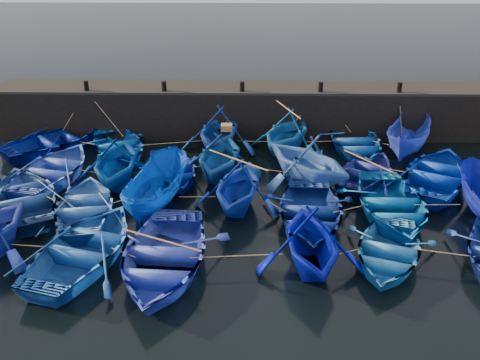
{
  "coord_description": "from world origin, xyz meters",
  "views": [
    {
      "loc": [
        0.35,
        -16.94,
        10.62
      ],
      "look_at": [
        0.0,
        3.2,
        0.7
      ],
      "focal_mm": 40.0,
      "sensor_mm": 36.0,
      "label": 1
    }
  ],
  "objects_px": {
    "boat_0": "(55,140)",
    "boat_8": "(172,170)",
    "wooden_crate": "(227,127)",
    "boat_13": "(24,196)"
  },
  "relations": [
    {
      "from": "boat_8",
      "to": "boat_0",
      "type": "bearing_deg",
      "value": 134.57
    },
    {
      "from": "boat_0",
      "to": "boat_8",
      "type": "bearing_deg",
      "value": -161.8
    },
    {
      "from": "boat_13",
      "to": "wooden_crate",
      "type": "distance_m",
      "value": 8.82
    },
    {
      "from": "boat_8",
      "to": "boat_13",
      "type": "bearing_deg",
      "value": -172.55
    },
    {
      "from": "boat_0",
      "to": "boat_8",
      "type": "xyz_separation_m",
      "value": [
        6.35,
        -3.17,
        -0.09
      ]
    },
    {
      "from": "boat_0",
      "to": "wooden_crate",
      "type": "xyz_separation_m",
      "value": [
        8.8,
        -2.93,
        1.85
      ]
    },
    {
      "from": "boat_0",
      "to": "boat_8",
      "type": "height_order",
      "value": "boat_0"
    },
    {
      "from": "boat_0",
      "to": "boat_8",
      "type": "relative_size",
      "value": 1.2
    },
    {
      "from": "wooden_crate",
      "to": "boat_8",
      "type": "bearing_deg",
      "value": -174.46
    },
    {
      "from": "boat_0",
      "to": "boat_13",
      "type": "distance_m",
      "value": 6.0
    }
  ]
}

